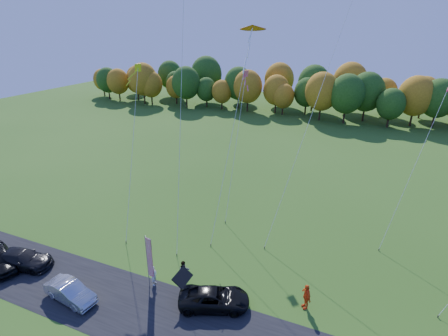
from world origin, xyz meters
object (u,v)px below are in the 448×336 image
at_px(black_suv, 214,298).
at_px(feather_flag, 149,257).
at_px(silver_sedan, 70,292).
at_px(person_east, 306,296).

height_order(black_suv, feather_flag, feather_flag).
distance_m(silver_sedan, person_east, 16.36).
bearing_deg(silver_sedan, black_suv, -63.09).
distance_m(silver_sedan, feather_flag, 5.92).
bearing_deg(silver_sedan, person_east, -62.18).
height_order(black_suv, silver_sedan, silver_sedan).
distance_m(black_suv, person_east, 6.25).
bearing_deg(black_suv, feather_flag, 69.12).
distance_m(black_suv, silver_sedan, 10.11).
bearing_deg(black_suv, silver_sedan, 87.97).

